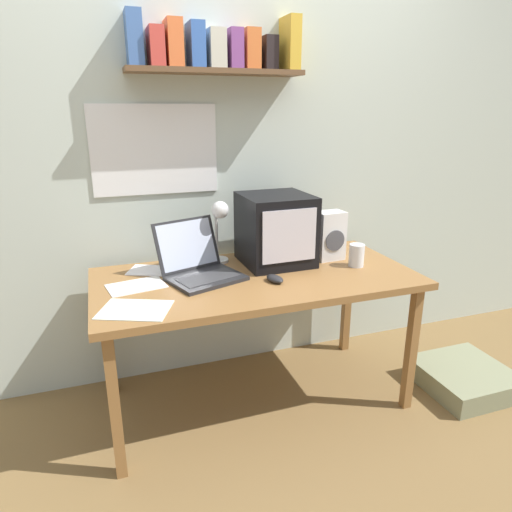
% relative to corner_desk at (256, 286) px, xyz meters
% --- Properties ---
extents(ground_plane, '(12.00, 12.00, 0.00)m').
position_rel_corner_desk_xyz_m(ground_plane, '(0.00, 0.00, -0.65)').
color(ground_plane, brown).
extents(back_wall, '(5.60, 0.24, 2.60)m').
position_rel_corner_desk_xyz_m(back_wall, '(-0.00, 0.47, 0.66)').
color(back_wall, silver).
rests_on(back_wall, ground_plane).
extents(corner_desk, '(1.56, 0.77, 0.71)m').
position_rel_corner_desk_xyz_m(corner_desk, '(0.00, 0.00, 0.00)').
color(corner_desk, olive).
rests_on(corner_desk, ground_plane).
extents(crt_monitor, '(0.35, 0.36, 0.36)m').
position_rel_corner_desk_xyz_m(crt_monitor, '(0.16, 0.15, 0.24)').
color(crt_monitor, black).
rests_on(crt_monitor, corner_desk).
extents(laptop, '(0.42, 0.43, 0.26)m').
position_rel_corner_desk_xyz_m(laptop, '(-0.27, 0.09, 0.12)').
color(laptop, '#232326').
rests_on(laptop, corner_desk).
extents(desk_lamp, '(0.12, 0.16, 0.34)m').
position_rel_corner_desk_xyz_m(desk_lamp, '(-0.12, 0.23, 0.28)').
color(desk_lamp, white).
rests_on(desk_lamp, corner_desk).
extents(juice_glass, '(0.08, 0.08, 0.12)m').
position_rel_corner_desk_xyz_m(juice_glass, '(0.54, -0.04, 0.11)').
color(juice_glass, white).
rests_on(juice_glass, corner_desk).
extents(space_heater, '(0.16, 0.12, 0.26)m').
position_rel_corner_desk_xyz_m(space_heater, '(0.46, 0.11, 0.19)').
color(space_heater, white).
rests_on(space_heater, corner_desk).
extents(computer_mouse, '(0.09, 0.12, 0.03)m').
position_rel_corner_desk_xyz_m(computer_mouse, '(0.05, -0.11, 0.07)').
color(computer_mouse, '#232326').
rests_on(computer_mouse, corner_desk).
extents(loose_paper_near_laptop, '(0.33, 0.30, 0.00)m').
position_rel_corner_desk_xyz_m(loose_paper_near_laptop, '(-0.60, -0.22, 0.06)').
color(loose_paper_near_laptop, silver).
rests_on(loose_paper_near_laptop, corner_desk).
extents(open_notebook, '(0.28, 0.21, 0.00)m').
position_rel_corner_desk_xyz_m(open_notebook, '(-0.57, 0.04, 0.06)').
color(open_notebook, white).
rests_on(open_notebook, corner_desk).
extents(loose_paper_near_monitor, '(0.28, 0.24, 0.00)m').
position_rel_corner_desk_xyz_m(loose_paper_near_monitor, '(-0.47, 0.23, 0.06)').
color(loose_paper_near_monitor, white).
rests_on(loose_paper_near_monitor, corner_desk).
extents(floor_cushion, '(0.47, 0.47, 0.12)m').
position_rel_corner_desk_xyz_m(floor_cushion, '(1.14, -0.28, -0.59)').
color(floor_cushion, gray).
rests_on(floor_cushion, ground_plane).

